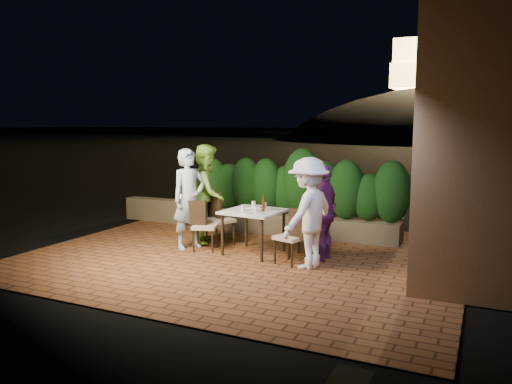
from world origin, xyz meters
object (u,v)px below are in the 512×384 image
Objects in this scene: bowl at (258,207)px; chair_left_back at (220,219)px; beer_bottle at (263,203)px; chair_right_front at (290,236)px; chair_left_front at (205,225)px; diner_blue at (189,199)px; diner_green at (208,194)px; diner_purple at (324,212)px; chair_right_back at (304,230)px; parapet_lamp at (182,198)px; dining_table at (254,232)px; diner_white at (309,213)px.

bowl is 0.17× the size of chair_left_back.
chair_right_front is (0.61, -0.33, -0.44)m from beer_bottle.
diner_blue reaches higher than chair_left_front.
diner_green reaches higher than diner_blue.
bowl is 1.24m from diner_purple.
beer_bottle is at bearing 17.53° from chair_right_back.
beer_bottle is at bearing -31.71° from parapet_lamp.
parapet_lamp is (-3.75, 1.55, -0.21)m from diner_purple.
bowl reaches higher than dining_table.
bowl is at bearing -43.85° from diner_blue.
chair_right_back is 0.47m from diner_purple.
chair_right_back is (0.85, 0.15, 0.08)m from dining_table.
chair_left_back reaches higher than dining_table.
diner_purple is at bearing -22.43° from parapet_lamp.
beer_bottle is 3.23m from parapet_lamp.
chair_right_back is at bearing -55.65° from diner_blue.
diner_purple is 4.06m from parapet_lamp.
dining_table is 1.30m from diner_blue.
diner_blue is at bearing -96.68° from chair_left_back.
chair_left_back is at bearing 158.83° from dining_table.
chair_right_back is (0.89, -0.12, -0.32)m from bowl.
chair_right_front is 0.57× the size of diner_purple.
dining_table is 0.87m from chair_right_front.
chair_left_back is 2.06m from diner_purple.
chair_right_back is 0.53× the size of diner_white.
chair_left_back is 1.76m from chair_right_front.
chair_right_back is at bearing -7.65° from bowl.
chair_right_front is 2.04m from diner_blue.
diner_purple is (0.08, 0.54, -0.07)m from diner_white.
diner_green reaches higher than beer_bottle.
chair_right_back is 2.06m from diner_green.
parapet_lamp is at bearing 148.29° from beer_bottle.
bowl is 0.85m from chair_left_back.
dining_table is 0.89m from chair_left_front.
diner_blue is at bearing 160.34° from diner_green.
diner_green reaches higher than chair_left_back.
chair_right_back is 3.74m from parapet_lamp.
bowl is at bearing -29.45° from parapet_lamp.
diner_blue is at bearing -173.85° from beer_bottle.
parapet_lamp is at bearing -107.99° from diner_purple.
diner_white is (1.99, -0.24, 0.41)m from chair_left_front.
diner_white is 12.19× the size of parapet_lamp.
diner_purple is at bearing 6.81° from dining_table.
diner_purple reaches higher than parapet_lamp.
diner_blue is at bearing 12.10° from chair_right_front.
chair_left_front is at bearing 14.68° from chair_right_back.
chair_left_back is 0.52× the size of diner_green.
chair_right_front is (0.80, -0.33, 0.08)m from dining_table.
chair_left_back is at bearing 176.21° from bowl.
bowl is at bearing -91.46° from diner_purple.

